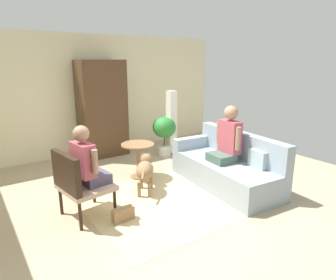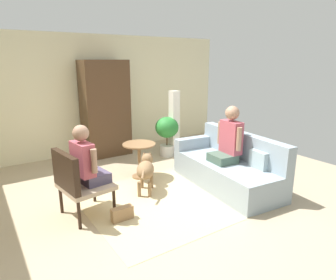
{
  "view_description": "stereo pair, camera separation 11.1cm",
  "coord_description": "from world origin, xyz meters",
  "px_view_note": "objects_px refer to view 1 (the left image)",
  "views": [
    {
      "loc": [
        -2.43,
        -3.48,
        2.09
      ],
      "look_at": [
        -0.0,
        -0.02,
        0.95
      ],
      "focal_mm": 31.93,
      "sensor_mm": 36.0,
      "label": 1
    },
    {
      "loc": [
        -2.34,
        -3.54,
        2.09
      ],
      "look_at": [
        -0.0,
        -0.02,
        0.95
      ],
      "focal_mm": 31.93,
      "sensor_mm": 36.0,
      "label": 2
    }
  ],
  "objects_px": {
    "column_lamp": "(171,124)",
    "dog": "(145,169)",
    "handbag": "(123,214)",
    "armoire_cabinet": "(102,109)",
    "potted_plant": "(164,131)",
    "couch": "(227,167)",
    "armchair": "(77,181)",
    "person_on_armchair": "(86,161)",
    "round_end_table": "(138,153)",
    "person_on_couch": "(228,139)"
  },
  "relations": [
    {
      "from": "column_lamp",
      "to": "dog",
      "type": "bearing_deg",
      "value": -137.69
    },
    {
      "from": "dog",
      "to": "handbag",
      "type": "bearing_deg",
      "value": -138.94
    },
    {
      "from": "dog",
      "to": "armoire_cabinet",
      "type": "distance_m",
      "value": 2.33
    },
    {
      "from": "potted_plant",
      "to": "armoire_cabinet",
      "type": "bearing_deg",
      "value": 142.06
    },
    {
      "from": "column_lamp",
      "to": "potted_plant",
      "type": "bearing_deg",
      "value": 176.77
    },
    {
      "from": "potted_plant",
      "to": "armoire_cabinet",
      "type": "height_order",
      "value": "armoire_cabinet"
    },
    {
      "from": "handbag",
      "to": "column_lamp",
      "type": "bearing_deg",
      "value": 41.91
    },
    {
      "from": "dog",
      "to": "potted_plant",
      "type": "height_order",
      "value": "potted_plant"
    },
    {
      "from": "couch",
      "to": "dog",
      "type": "height_order",
      "value": "couch"
    },
    {
      "from": "column_lamp",
      "to": "armchair",
      "type": "bearing_deg",
      "value": -149.15
    },
    {
      "from": "potted_plant",
      "to": "armoire_cabinet",
      "type": "xyz_separation_m",
      "value": [
        -1.07,
        0.84,
        0.48
      ]
    },
    {
      "from": "armchair",
      "to": "person_on_armchair",
      "type": "distance_m",
      "value": 0.29
    },
    {
      "from": "armchair",
      "to": "round_end_table",
      "type": "bearing_deg",
      "value": 30.61
    },
    {
      "from": "potted_plant",
      "to": "person_on_armchair",
      "type": "bearing_deg",
      "value": -145.83
    },
    {
      "from": "armchair",
      "to": "person_on_couch",
      "type": "xyz_separation_m",
      "value": [
        2.44,
        -0.34,
        0.28
      ]
    },
    {
      "from": "armoire_cabinet",
      "to": "person_on_couch",
      "type": "bearing_deg",
      "value": -70.12
    },
    {
      "from": "couch",
      "to": "person_on_couch",
      "type": "distance_m",
      "value": 0.52
    },
    {
      "from": "armchair",
      "to": "round_end_table",
      "type": "relative_size",
      "value": 1.48
    },
    {
      "from": "potted_plant",
      "to": "armchair",
      "type": "bearing_deg",
      "value": -147.14
    },
    {
      "from": "column_lamp",
      "to": "person_on_armchair",
      "type": "bearing_deg",
      "value": -148.0
    },
    {
      "from": "couch",
      "to": "round_end_table",
      "type": "height_order",
      "value": "couch"
    },
    {
      "from": "person_on_couch",
      "to": "round_end_table",
      "type": "distance_m",
      "value": 1.61
    },
    {
      "from": "armoire_cabinet",
      "to": "column_lamp",
      "type": "bearing_deg",
      "value": -33.92
    },
    {
      "from": "couch",
      "to": "armchair",
      "type": "bearing_deg",
      "value": 172.8
    },
    {
      "from": "round_end_table",
      "to": "potted_plant",
      "type": "relative_size",
      "value": 0.73
    },
    {
      "from": "round_end_table",
      "to": "handbag",
      "type": "bearing_deg",
      "value": -127.24
    },
    {
      "from": "dog",
      "to": "armoire_cabinet",
      "type": "relative_size",
      "value": 0.33
    },
    {
      "from": "round_end_table",
      "to": "armoire_cabinet",
      "type": "relative_size",
      "value": 0.31
    },
    {
      "from": "person_on_couch",
      "to": "dog",
      "type": "distance_m",
      "value": 1.45
    },
    {
      "from": "handbag",
      "to": "person_on_couch",
      "type": "bearing_deg",
      "value": 1.81
    },
    {
      "from": "dog",
      "to": "column_lamp",
      "type": "relative_size",
      "value": 0.47
    },
    {
      "from": "round_end_table",
      "to": "person_on_couch",
      "type": "bearing_deg",
      "value": -47.35
    },
    {
      "from": "armchair",
      "to": "person_on_armchair",
      "type": "xyz_separation_m",
      "value": [
        0.15,
        0.02,
        0.24
      ]
    },
    {
      "from": "dog",
      "to": "round_end_table",
      "type": "bearing_deg",
      "value": 71.27
    },
    {
      "from": "column_lamp",
      "to": "couch",
      "type": "bearing_deg",
      "value": -96.37
    },
    {
      "from": "round_end_table",
      "to": "armchair",
      "type": "bearing_deg",
      "value": -149.39
    },
    {
      "from": "person_on_armchair",
      "to": "round_end_table",
      "type": "height_order",
      "value": "person_on_armchair"
    },
    {
      "from": "handbag",
      "to": "armoire_cabinet",
      "type": "bearing_deg",
      "value": 71.14
    },
    {
      "from": "couch",
      "to": "armoire_cabinet",
      "type": "height_order",
      "value": "armoire_cabinet"
    },
    {
      "from": "round_end_table",
      "to": "handbag",
      "type": "relative_size",
      "value": 2.16
    },
    {
      "from": "couch",
      "to": "person_on_armchair",
      "type": "relative_size",
      "value": 2.54
    },
    {
      "from": "round_end_table",
      "to": "handbag",
      "type": "distance_m",
      "value": 1.57
    },
    {
      "from": "handbag",
      "to": "person_on_armchair",
      "type": "bearing_deg",
      "value": 125.84
    },
    {
      "from": "round_end_table",
      "to": "dog",
      "type": "bearing_deg",
      "value": -108.73
    },
    {
      "from": "couch",
      "to": "armoire_cabinet",
      "type": "distance_m",
      "value": 3.05
    },
    {
      "from": "armchair",
      "to": "column_lamp",
      "type": "distance_m",
      "value": 3.14
    },
    {
      "from": "dog",
      "to": "armoire_cabinet",
      "type": "bearing_deg",
      "value": 83.6
    },
    {
      "from": "person_on_couch",
      "to": "dog",
      "type": "height_order",
      "value": "person_on_couch"
    },
    {
      "from": "person_on_armchair",
      "to": "handbag",
      "type": "distance_m",
      "value": 0.86
    },
    {
      "from": "column_lamp",
      "to": "armoire_cabinet",
      "type": "relative_size",
      "value": 0.69
    }
  ]
}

